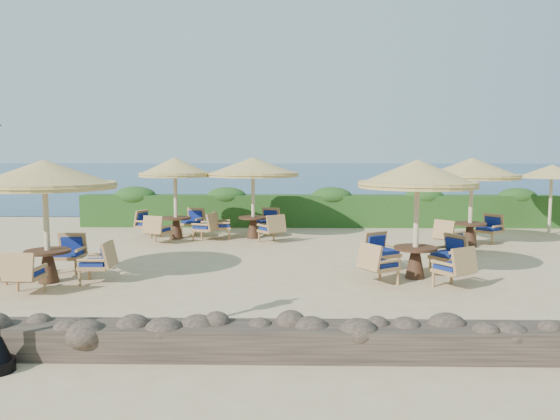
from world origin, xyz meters
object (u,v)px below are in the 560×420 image
object	(u,v)px
cafe_set_2	(175,188)
cafe_set_4	(472,179)
extra_parasol	(552,171)
cafe_set_0	(45,196)
cafe_set_3	(253,179)
cafe_set_1	(417,199)

from	to	relation	value
cafe_set_2	cafe_set_4	bearing A→B (deg)	-7.88
extra_parasol	cafe_set_0	xyz separation A→B (m)	(-14.09, -7.17, -0.29)
cafe_set_2	cafe_set_3	distance (m)	2.54
cafe_set_3	cafe_set_4	xyz separation A→B (m)	(6.62, -1.43, 0.06)
extra_parasol	cafe_set_3	size ratio (longest dim) A/B	0.80
cafe_set_3	cafe_set_4	size ratio (longest dim) A/B	1.07
extra_parasol	cafe_set_3	bearing A→B (deg)	-174.80
cafe_set_4	cafe_set_1	bearing A→B (deg)	-121.34
extra_parasol	cafe_set_0	world-z (taller)	cafe_set_0
cafe_set_2	cafe_set_3	bearing A→B (deg)	3.82
cafe_set_2	cafe_set_4	size ratio (longest dim) A/B	1.02
cafe_set_1	cafe_set_2	world-z (taller)	same
extra_parasol	cafe_set_2	bearing A→B (deg)	-175.07
extra_parasol	cafe_set_2	distance (m)	12.65
cafe_set_2	cafe_set_4	xyz separation A→B (m)	(9.13, -1.26, 0.34)
cafe_set_2	cafe_set_3	world-z (taller)	same
cafe_set_0	cafe_set_1	size ratio (longest dim) A/B	1.11
cafe_set_0	cafe_set_2	bearing A→B (deg)	76.17
cafe_set_1	cafe_set_2	size ratio (longest dim) A/B	0.95
cafe_set_2	cafe_set_3	size ratio (longest dim) A/B	0.95
cafe_set_1	cafe_set_4	world-z (taller)	same
cafe_set_4	cafe_set_2	bearing A→B (deg)	172.12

